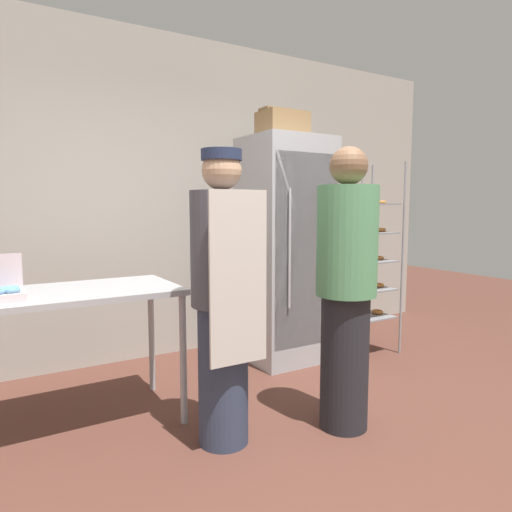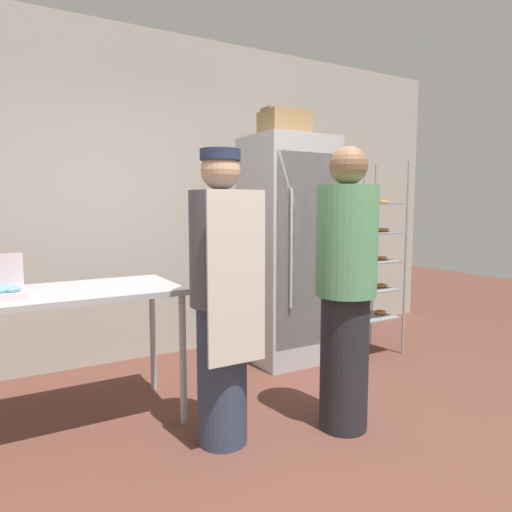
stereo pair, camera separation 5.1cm
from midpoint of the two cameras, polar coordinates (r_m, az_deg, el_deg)
The scene contains 8 objects.
ground_plane at distance 2.71m, azimuth 8.25°, elevation -24.58°, with size 14.00×14.00×0.00m, color brown.
back_wall at distance 4.36m, azimuth -11.10°, elevation 7.16°, with size 6.40×0.12×2.93m, color #ADA89E.
refrigerator at distance 4.09m, azimuth 3.39°, elevation 0.72°, with size 0.71×0.68×1.98m.
baking_rack at distance 4.38m, azimuth 13.24°, elevation -0.47°, with size 0.55×0.43×1.79m.
prep_counter at distance 3.05m, azimuth -21.91°, elevation -5.67°, with size 1.21×0.71×0.87m.
cardboard_storage_box at distance 4.17m, azimuth 2.97°, elevation 16.10°, with size 0.41×0.30×0.24m.
person_baker at distance 2.62m, azimuth -4.70°, elevation -4.84°, with size 0.36×0.38×1.70m.
person_customer at distance 2.85m, azimuth 10.68°, elevation -3.95°, with size 0.37×0.37×1.74m.
Camera 1 is at (-1.51, -1.78, 1.39)m, focal length 32.00 mm.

